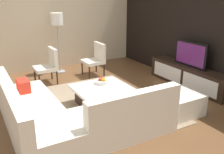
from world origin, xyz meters
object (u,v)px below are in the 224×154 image
Objects in this scene: sectional_couch at (67,115)px; floor_lamp at (57,23)px; coffee_table at (101,95)px; fruit_bowl at (102,81)px; accent_chair_near at (49,64)px; accent_chair_far at (96,57)px; media_console at (188,76)px; ottoman at (179,103)px; television at (191,54)px.

sectional_couch is 1.50× the size of floor_lamp.
fruit_bowl is at bearing 150.01° from coffee_table.
accent_chair_near and accent_chair_far have the same top height.
media_console is 3.25× the size of ottoman.
coffee_table is 1.23× the size of accent_chair_far.
fruit_bowl reaches higher than ottoman.
sectional_couch reaches higher than media_console.
fruit_bowl is (1.63, 0.62, -0.06)m from accent_chair_near.
floor_lamp is (-3.16, 0.94, 1.10)m from sectional_couch.
accent_chair_near is at bearing -163.94° from coffee_table.
television reaches higher than accent_chair_near.
floor_lamp is at bearing -177.20° from fruit_bowl.
accent_chair_far is (-1.90, -1.52, -0.31)m from television.
television reaches higher than accent_chair_far.
accent_chair_far reaches higher than ottoman.
floor_lamp is at bearing 135.30° from accent_chair_near.
floor_lamp is at bearing -162.78° from ottoman.
floor_lamp is at bearing -139.22° from accent_chair_far.
media_console is 3.29m from sectional_couch.
television is at bearing 128.58° from ottoman.
media_console is at bearing 46.58° from accent_chair_near.
ottoman is (2.87, 1.62, -0.29)m from accent_chair_near.
ottoman is 2.50× the size of fruit_bowl.
television is at bearing 46.59° from accent_chair_near.
accent_chair_far is (-1.90, -1.52, 0.24)m from media_console.
accent_chair_near is at bearing -150.54° from ottoman.
sectional_couch is 8.78× the size of fruit_bowl.
sectional_couch is at bearing -19.26° from accent_chair_near.
accent_chair_far is at bearing 144.70° from sectional_couch.
television reaches higher than coffee_table.
fruit_bowl is (-0.28, -2.19, -0.36)m from television.
ottoman is (3.58, 1.11, -1.18)m from floor_lamp.
floor_lamp is at bearing -138.68° from television.
accent_chair_near is at bearing -124.14° from media_console.
floor_lamp is at bearing 163.44° from sectional_couch.
sectional_couch is at bearing -16.56° from floor_lamp.
floor_lamp is 5.86× the size of fruit_bowl.
television is 0.89× the size of coffee_table.
ottoman is (1.06, 1.10, -0.00)m from coffee_table.
accent_chair_far reaches higher than sectional_couch.
floor_lamp reaches higher than accent_chair_near.
television is 3.55m from floor_lamp.
sectional_couch is 3.51× the size of ottoman.
television is 2.24m from fruit_bowl.
sectional_couch is 1.14m from coffee_table.
accent_chair_near is (-1.91, -2.82, -0.31)m from television.
accent_chair_near reaches higher than media_console.
coffee_table is 2.79m from floor_lamp.
fruit_bowl is at bearing 11.64° from accent_chair_near.
ottoman reaches higher than coffee_table.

